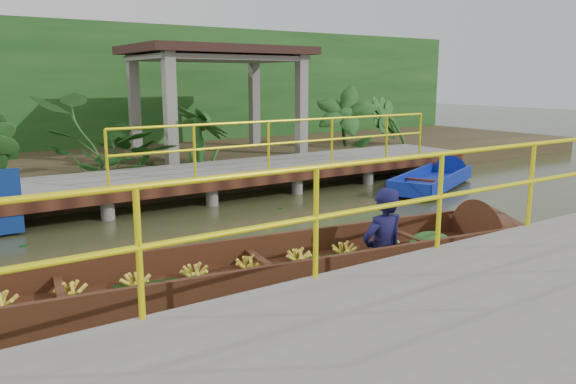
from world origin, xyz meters
TOP-DOWN VIEW (x-y plane):
  - ground at (0.00, 0.00)m, footprint 80.00×80.00m
  - land_strip at (0.00, 7.50)m, footprint 30.00×8.00m
  - far_dock at (0.02, 3.43)m, footprint 16.00×2.06m
  - near_dock at (1.00, -4.20)m, footprint 18.00×2.40m
  - pavilion at (3.00, 6.30)m, footprint 4.40×3.00m
  - foliage_backdrop at (0.00, 10.00)m, footprint 30.00×0.80m
  - vendor_boat at (-1.15, -1.33)m, footprint 11.24×2.63m
  - moored_blue_boat at (6.59, 1.85)m, footprint 3.58×2.25m
  - tropical_plants at (1.67, 5.30)m, footprint 14.20×1.20m

SIDE VIEW (x-z plane):
  - ground at x=0.00m, z-range 0.00..0.00m
  - moored_blue_boat at x=6.59m, z-range -0.27..0.57m
  - land_strip at x=0.00m, z-range 0.00..0.45m
  - vendor_boat at x=-1.15m, z-range -0.92..1.41m
  - near_dock at x=1.00m, z-range -0.56..1.16m
  - far_dock at x=0.02m, z-range -0.35..1.30m
  - tropical_plants at x=1.67m, z-range 0.45..1.95m
  - foliage_backdrop at x=0.00m, z-range 0.00..4.00m
  - pavilion at x=3.00m, z-range 1.32..4.32m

